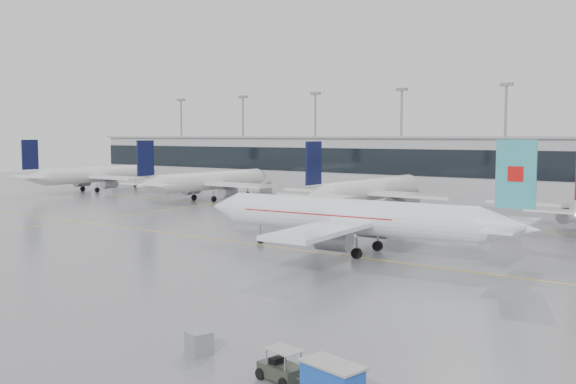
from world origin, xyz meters
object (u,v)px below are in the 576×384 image
Objects in this scene: baggage_tug at (281,370)px; gse_unit at (199,343)px; baggage_cart at (332,380)px; air_canada_jet at (357,217)px.

baggage_tug reaches higher than gse_unit.
baggage_cart is at bearing 9.77° from gse_unit.
gse_unit is at bearing 100.60° from air_canada_jet.
baggage_cart reaches higher than gse_unit.
baggage_cart is 2.56× the size of gse_unit.
baggage_cart is at bearing 114.28° from air_canada_jet.
air_canada_jet is at bearing 129.91° from baggage_cart.
gse_unit is (-9.77, 1.23, -0.46)m from baggage_cart.
air_canada_jet is 34.05m from gse_unit.
air_canada_jet reaches higher than baggage_tug.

